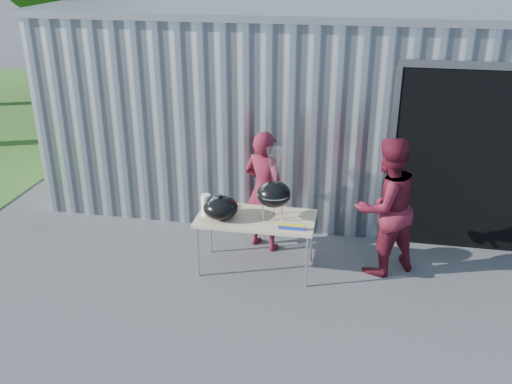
% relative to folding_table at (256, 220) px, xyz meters
% --- Properties ---
extents(ground, '(80.00, 80.00, 0.00)m').
position_rel_folding_table_xyz_m(ground, '(-0.40, -0.57, -0.71)').
color(ground, '#3F3F42').
extents(building, '(8.20, 6.20, 3.10)m').
position_rel_folding_table_xyz_m(building, '(0.51, 4.02, 0.83)').
color(building, silver).
rests_on(building, ground).
extents(folding_table, '(1.50, 0.75, 0.75)m').
position_rel_folding_table_xyz_m(folding_table, '(0.00, 0.00, 0.00)').
color(folding_table, tan).
rests_on(folding_table, ground).
extents(kettle_grill, '(0.44, 0.44, 0.94)m').
position_rel_folding_table_xyz_m(kettle_grill, '(0.22, 0.00, 0.46)').
color(kettle_grill, black).
rests_on(kettle_grill, folding_table).
extents(grill_lid, '(0.44, 0.44, 0.32)m').
position_rel_folding_table_xyz_m(grill_lid, '(-0.43, -0.10, 0.18)').
color(grill_lid, black).
rests_on(grill_lid, folding_table).
extents(paper_towels, '(0.12, 0.12, 0.28)m').
position_rel_folding_table_xyz_m(paper_towels, '(-0.64, -0.05, 0.18)').
color(paper_towels, white).
rests_on(paper_towels, folding_table).
extents(white_tub, '(0.20, 0.15, 0.10)m').
position_rel_folding_table_xyz_m(white_tub, '(-0.55, 0.18, 0.09)').
color(white_tub, white).
rests_on(white_tub, folding_table).
extents(foil_box, '(0.32, 0.06, 0.06)m').
position_rel_folding_table_xyz_m(foil_box, '(0.49, -0.25, 0.07)').
color(foil_box, '#182EA0').
rests_on(foil_box, folding_table).
extents(person_cook, '(0.73, 0.62, 1.69)m').
position_rel_folding_table_xyz_m(person_cook, '(-0.00, 0.63, 0.14)').
color(person_cook, '#5C1322').
rests_on(person_cook, ground).
extents(person_bystander, '(1.11, 1.07, 1.81)m').
position_rel_folding_table_xyz_m(person_bystander, '(1.61, 0.28, 0.20)').
color(person_bystander, '#5C1322').
rests_on(person_bystander, ground).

